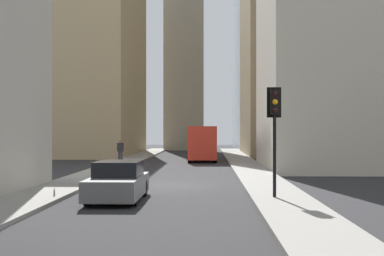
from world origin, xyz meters
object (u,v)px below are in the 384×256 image
object	(u,v)px
hatchback_grey	(118,182)
discarded_bottle	(54,193)
traffic_light_foreground	(275,116)
delivery_truck	(203,143)
pedestrian	(120,150)

from	to	relation	value
hatchback_grey	discarded_bottle	xyz separation A→B (m)	(0.17, 2.37, -0.42)
hatchback_grey	discarded_bottle	size ratio (longest dim) A/B	15.93
hatchback_grey	traffic_light_foreground	bearing A→B (deg)	-89.41
hatchback_grey	traffic_light_foreground	distance (m)	6.12
hatchback_grey	traffic_light_foreground	world-z (taller)	traffic_light_foreground
delivery_truck	pedestrian	size ratio (longest dim) A/B	3.70
traffic_light_foreground	delivery_truck	bearing A→B (deg)	6.66
hatchback_grey	pedestrian	xyz separation A→B (m)	(19.10, 3.10, 0.43)
pedestrian	hatchback_grey	bearing A→B (deg)	-170.79
delivery_truck	hatchback_grey	world-z (taller)	delivery_truck
delivery_truck	traffic_light_foreground	xyz separation A→B (m)	(-24.34, -2.84, 1.59)
hatchback_grey	discarded_bottle	world-z (taller)	hatchback_grey
delivery_truck	pedestrian	xyz separation A→B (m)	(-5.30, 5.90, -0.37)
traffic_light_foreground	pedestrian	size ratio (longest dim) A/B	2.27
pedestrian	discarded_bottle	xyz separation A→B (m)	(-18.93, -0.73, -0.84)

